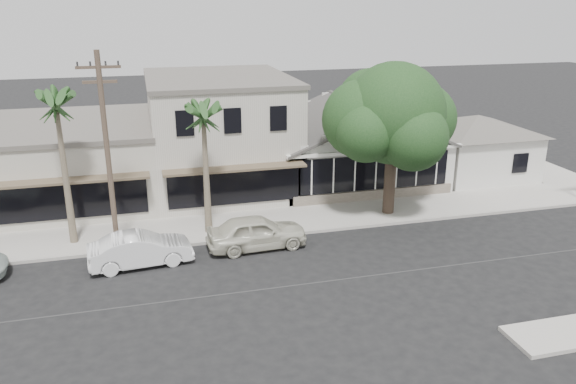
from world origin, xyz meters
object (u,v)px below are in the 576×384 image
object	(u,v)px
car_1	(141,250)
car_0	(257,232)
utility_pole	(107,150)
shade_tree	(391,116)

from	to	relation	value
car_1	car_0	bearing A→B (deg)	-90.60
utility_pole	car_0	distance (m)	7.52
car_1	shade_tree	distance (m)	13.94
utility_pole	car_1	size ratio (longest dim) A/B	2.05
car_1	shade_tree	size ratio (longest dim) A/B	0.54
car_0	shade_tree	world-z (taller)	shade_tree
shade_tree	car_1	bearing A→B (deg)	-166.44
car_1	shade_tree	xyz separation A→B (m)	(12.80, 3.09, 4.60)
utility_pole	car_1	bearing A→B (deg)	-58.76
utility_pole	car_1	xyz separation A→B (m)	(1.04, -1.71, -4.07)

